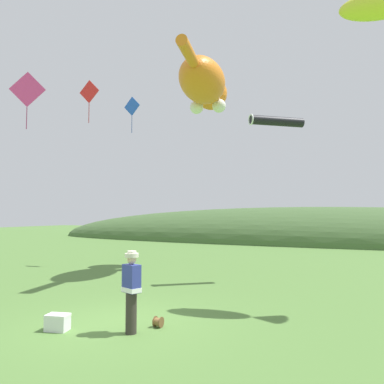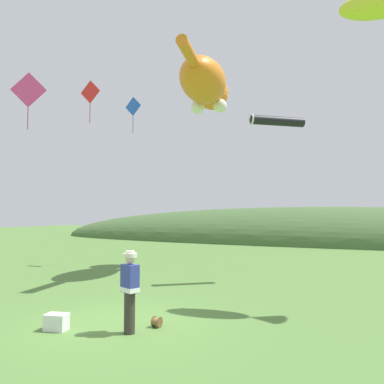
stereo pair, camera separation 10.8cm
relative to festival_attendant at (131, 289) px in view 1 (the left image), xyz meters
name	(u,v)px [view 1 (the left image)]	position (x,y,z in m)	size (l,w,h in m)	color
ground_plane	(119,324)	(-0.65, 0.47, -0.95)	(120.00, 120.00, 0.00)	#517A38
distant_hill_ridge	(305,242)	(-0.65, 28.90, -0.95)	(56.25, 12.05, 6.51)	#426033
festival_attendant	(131,289)	(0.00, 0.00, 0.00)	(0.49, 0.40, 1.77)	#332D28
kite_spool	(158,322)	(0.30, 0.64, -0.83)	(0.17, 0.24, 0.24)	olive
picnic_cooler	(58,322)	(-1.59, -0.52, -0.77)	(0.56, 0.44, 0.36)	white
kite_giant_cat	(205,85)	(-2.09, 8.90, 7.66)	(2.83, 7.06, 2.17)	orange
kite_tube_streamer	(276,121)	(1.56, 7.42, 5.22)	(1.96, 1.71, 0.44)	black
kite_diamond_blue	(132,107)	(-6.27, 9.07, 7.21)	(1.01, 0.09, 1.91)	blue
kite_diamond_red	(89,92)	(-6.64, 6.20, 7.17)	(1.07, 0.08, 1.97)	red
kite_diamond_pink	(27,90)	(-7.64, 3.68, 6.65)	(1.25, 0.75, 2.35)	#E53F8C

